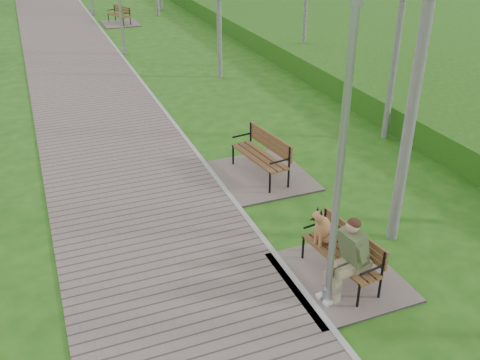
% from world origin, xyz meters
% --- Properties ---
extents(walkway, '(3.50, 67.00, 0.04)m').
position_xyz_m(walkway, '(-1.75, 21.50, 0.02)').
color(walkway, '#72625C').
rests_on(walkway, ground).
extents(kerb, '(0.10, 67.00, 0.05)m').
position_xyz_m(kerb, '(0.00, 21.50, 0.03)').
color(kerb, '#999993').
rests_on(kerb, ground).
extents(embankment, '(14.00, 70.00, 1.60)m').
position_xyz_m(embankment, '(12.00, 20.00, 0.00)').
color(embankment, '#447E21').
rests_on(embankment, ground).
extents(bench_main, '(1.79, 1.99, 1.56)m').
position_xyz_m(bench_main, '(0.63, 3.21, 0.44)').
color(bench_main, '#72625C').
rests_on(bench_main, ground).
extents(bench_second, '(1.97, 2.19, 1.21)m').
position_xyz_m(bench_second, '(0.93, 6.97, 0.23)').
color(bench_second, '#72625C').
rests_on(bench_second, ground).
extents(bench_third, '(1.66, 1.84, 1.02)m').
position_xyz_m(bench_third, '(1.03, 24.02, 0.19)').
color(bench_third, '#72625C').
rests_on(bench_third, ground).
extents(lamp_post_near, '(0.18, 0.18, 4.56)m').
position_xyz_m(lamp_post_near, '(0.24, 2.84, 2.13)').
color(lamp_post_near, '#999BA0').
rests_on(lamp_post_near, ground).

